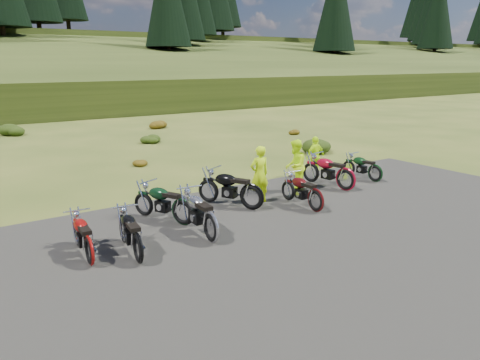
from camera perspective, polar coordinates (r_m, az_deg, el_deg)
ground at (r=13.51m, az=4.81°, el=-5.11°), size 300.00×300.00×0.00m
gravel_pad at (r=12.14m, az=10.86°, el=-7.61°), size 20.00×12.00×0.04m
hill_slope at (r=60.52m, az=-27.18°, el=8.46°), size 300.00×45.97×9.37m
conifer_31 at (r=83.28m, az=11.63°, el=20.66°), size 7.04×7.04×18.00m
conifer_32 at (r=91.79m, az=11.56°, el=20.48°), size 6.60×6.60×17.00m
conifer_33 at (r=100.30m, az=11.50°, el=20.33°), size 6.16×6.16×16.00m
conifer_34 at (r=108.81m, az=11.44°, el=20.20°), size 5.72×5.72×15.00m
conifer_35 at (r=117.32m, az=11.40°, el=20.09°), size 5.28×5.28×14.00m
conifer_37 at (r=114.57m, az=23.04°, el=18.78°), size 7.48×7.48×19.00m
conifer_38 at (r=122.92m, az=22.20°, el=18.80°), size 7.04×7.04×18.00m
conifer_39 at (r=131.29m, az=21.47°, el=18.82°), size 6.60×6.60×17.00m
conifer_40 at (r=139.68m, az=20.82°, el=18.82°), size 6.16×6.16×16.00m
conifer_41 at (r=148.01m, az=20.22°, el=18.52°), size 5.72×5.72×15.00m
shrub_3 at (r=32.32m, az=-25.92°, el=5.70°), size 1.56×1.56×0.92m
shrub_4 at (r=20.96m, az=-12.24°, el=2.24°), size 0.77×0.77×0.45m
shrub_5 at (r=26.86m, az=-10.93°, el=5.07°), size 1.03×1.03×0.61m
shrub_6 at (r=32.81m, az=-10.09°, el=6.87°), size 1.30×1.30×0.77m
shrub_7 at (r=23.93m, az=9.42°, el=4.41°), size 1.56×1.56×0.92m
shrub_8 at (r=29.76m, az=6.35°, el=5.96°), size 0.77×0.77×0.45m
motorcycle_0 at (r=11.03m, az=-12.20°, el=-9.99°), size 0.95×2.11×1.07m
motorcycle_1 at (r=11.21m, az=-17.72°, el=-9.96°), size 0.79×1.99×1.02m
motorcycle_2 at (r=13.25m, az=-6.92°, el=-5.57°), size 1.55×2.29×1.14m
motorcycle_3 at (r=11.96m, az=-3.53°, el=-7.71°), size 0.94×2.33×1.20m
motorcycle_4 at (r=14.46m, az=9.16°, el=-3.93°), size 0.78×2.07×1.07m
motorcycle_5 at (r=14.46m, az=1.43°, el=-3.75°), size 1.75×2.45×1.23m
motorcycle_6 at (r=17.00m, az=12.69°, el=-1.35°), size 1.10×2.42×1.22m
motorcycle_7 at (r=18.52m, az=16.08°, el=-0.28°), size 0.74×1.92×0.99m
person_middle at (r=15.00m, az=2.37°, el=0.58°), size 0.71×0.50×1.85m
person_right_a at (r=16.34m, az=6.73°, el=1.61°), size 1.13×1.11×1.84m
person_right_b at (r=18.74m, az=9.16°, el=2.77°), size 0.95×0.42×1.60m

